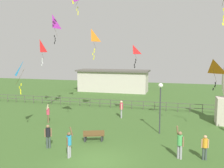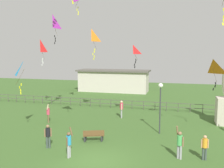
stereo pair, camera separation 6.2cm
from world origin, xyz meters
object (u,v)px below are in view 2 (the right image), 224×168
person_5 (48,113)px  lamppost (160,97)px  person_4 (69,143)px  person_2 (48,135)px  kite_0 (213,69)px  park_bench (94,135)px  person_6 (180,143)px  person_3 (121,108)px  kite_8 (24,70)px  kite_2 (91,37)px  kite_1 (133,51)px  kite_3 (53,23)px  kite_6 (40,47)px  person_7 (205,146)px

person_5 → lamppost: bearing=-2.7°
person_4 → person_2: bearing=152.4°
lamppost → kite_0: bearing=8.3°
park_bench → person_4: size_ratio=0.84×
lamppost → person_2: size_ratio=2.50×
person_2 → lamppost: bearing=35.9°
lamppost → person_6: size_ratio=2.01×
person_3 → person_4: person_4 is taller
person_5 → kite_0: bearing=0.3°
person_5 → kite_0: kite_0 is taller
kite_8 → person_5: bearing=87.2°
park_bench → kite_8: size_ratio=0.61×
person_4 → kite_2: 12.19m
kite_1 → kite_8: size_ratio=0.83×
park_bench → kite_3: 12.47m
person_2 → kite_6: 14.24m
person_6 → kite_6: (-15.29, 10.40, 5.95)m
kite_8 → kite_0: bearing=13.0°
person_2 → kite_8: kite_8 is taller
kite_3 → lamppost: bearing=-16.8°
person_3 → kite_6: 11.69m
person_3 → kite_1: bearing=-7.1°
lamppost → kite_3: (-10.71, 3.23, 6.27)m
person_4 → person_6: 6.60m
person_4 → kite_1: size_ratio=0.89×
person_5 → kite_1: bearing=24.7°
kite_1 → lamppost: bearing=-52.4°
park_bench → kite_0: (8.11, 3.59, 4.66)m
person_5 → person_7: (12.87, -4.73, -0.02)m
person_2 → kite_2: (-0.07, 8.83, 6.88)m
kite_0 → kite_2: 11.50m
kite_1 → kite_8: 9.75m
person_5 → person_4: bearing=-52.2°
person_4 → kite_0: (8.64, 6.55, 4.19)m
person_5 → kite_2: (2.99, 3.38, 6.91)m
person_2 → person_7: (9.81, 0.72, -0.05)m
person_2 → person_3: (2.94, 8.83, 0.06)m
person_6 → kite_8: kite_8 is taller
person_6 → kite_1: bearing=118.0°
lamppost → park_bench: size_ratio=2.57×
kite_1 → kite_8: (-7.24, -6.36, -1.48)m
kite_8 → park_bench: bearing=-4.0°
person_5 → person_6: bearing=-23.3°
person_5 → kite_6: 9.01m
person_3 → person_5: size_ratio=0.97×
person_2 → kite_3: (-3.82, 8.20, 8.29)m
kite_2 → kite_8: 7.74m
person_4 → kite_3: (-5.79, 9.24, 8.27)m
person_3 → person_7: (6.88, -8.11, -0.11)m
person_4 → kite_6: size_ratio=0.63×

